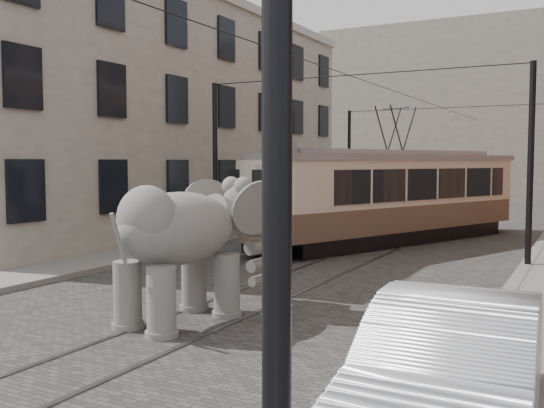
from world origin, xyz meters
The scene contains 10 objects.
ground centered at (0.00, 0.00, 0.00)m, with size 120.00×120.00×0.00m, color #45423F.
tram_rails centered at (0.00, 0.00, 0.01)m, with size 1.54×80.00×0.02m, color slate, non-canonical shape.
sidewalk_right centered at (6.00, 0.00, 0.07)m, with size 2.00×60.00×0.15m, color slate.
sidewalk_left centered at (-6.50, 0.00, 0.07)m, with size 2.00×60.00×0.15m, color slate.
stucco_building centered at (-11.00, 10.00, 5.00)m, with size 7.00×24.00×10.00m, color gray.
distant_block centered at (0.00, 40.00, 7.00)m, with size 28.00×10.00×14.00m, color gray.
catenary centered at (-0.20, 5.00, 3.00)m, with size 11.00×30.20×6.00m, color black, non-canonical shape.
tram centered at (0.05, 9.91, 2.60)m, with size 2.70×13.11×5.20m, color beige, non-canonical shape.
elephant centered at (-0.26, -3.56, 1.42)m, with size 2.56×4.64×2.84m, color slate, non-canonical shape.
parked_car centered at (5.54, -6.53, 0.82)m, with size 1.76×5.00×1.65m, color silver.
Camera 1 is at (6.85, -13.21, 3.15)m, focal length 40.67 mm.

